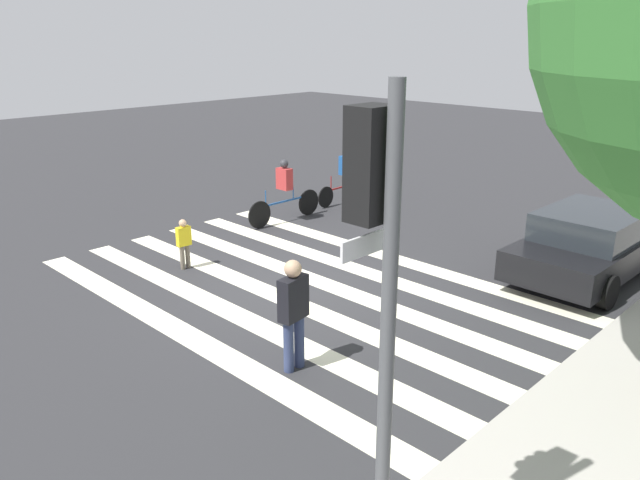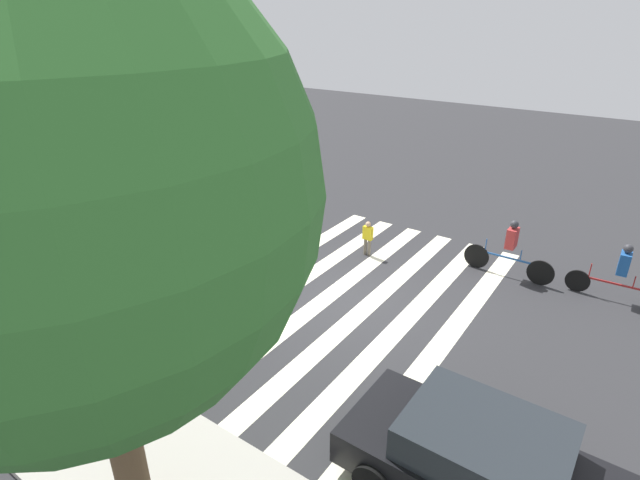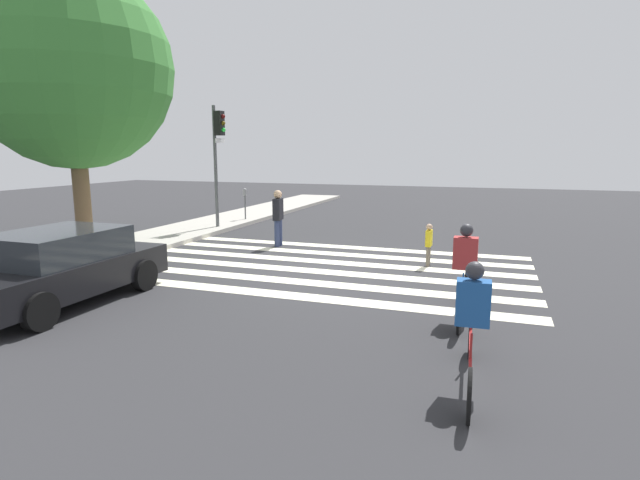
# 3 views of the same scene
# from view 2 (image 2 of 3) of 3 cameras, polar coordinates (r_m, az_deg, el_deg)

# --- Properties ---
(ground_plane) EXTENTS (60.00, 60.00, 0.00)m
(ground_plane) POSITION_cam_2_polar(r_m,az_deg,el_deg) (12.74, 3.38, -6.82)
(ground_plane) COLOR #2D2D30
(sidewalk_curb) EXTENTS (36.00, 2.50, 0.14)m
(sidewalk_curb) POSITION_cam_2_polar(r_m,az_deg,el_deg) (9.15, -19.52, -23.20)
(sidewalk_curb) COLOR #ADA89E
(sidewalk_curb) RESTS_ON ground_plane
(crosswalk_stripes) EXTENTS (5.76, 10.00, 0.01)m
(crosswalk_stripes) POSITION_cam_2_polar(r_m,az_deg,el_deg) (12.73, 3.38, -6.81)
(crosswalk_stripes) COLOR #F2EDCC
(crosswalk_stripes) RESTS_ON ground_plane
(traffic_light) EXTENTS (0.60, 0.50, 4.44)m
(traffic_light) POSITION_cam_2_polar(r_m,az_deg,el_deg) (11.16, -31.55, 2.42)
(traffic_light) COLOR #515456
(traffic_light) RESTS_ON ground_plane
(street_tree) EXTENTS (5.29, 5.29, 7.65)m
(street_tree) POSITION_cam_2_polar(r_m,az_deg,el_deg) (5.73, -26.81, 5.05)
(street_tree) COLOR brown
(street_tree) RESTS_ON ground_plane
(pedestrian_adult_yellow_jacket) EXTENTS (0.50, 0.28, 1.70)m
(pedestrian_adult_yellow_jacket) POSITION_cam_2_polar(r_m,az_deg,el_deg) (11.96, -10.79, -4.20)
(pedestrian_adult_yellow_jacket) COLOR navy
(pedestrian_adult_yellow_jacket) RESTS_ON ground_plane
(pedestrian_child_with_backpack) EXTENTS (0.30, 0.16, 1.07)m
(pedestrian_child_with_backpack) POSITION_cam_2_polar(r_m,az_deg,el_deg) (14.76, 5.47, 0.42)
(pedestrian_child_with_backpack) COLOR #6B6051
(pedestrian_child_with_backpack) RESTS_ON ground_plane
(cyclist_mid_street) EXTENTS (2.43, 0.40, 1.65)m
(cyclist_mid_street) POSITION_cam_2_polar(r_m,az_deg,el_deg) (14.36, 20.93, -0.77)
(cyclist_mid_street) COLOR black
(cyclist_mid_street) RESTS_ON ground_plane
(cyclist_near_curb) EXTENTS (2.38, 0.41, 1.57)m
(cyclist_near_curb) POSITION_cam_2_polar(r_m,az_deg,el_deg) (14.32, 31.25, -3.01)
(cyclist_near_curb) COLOR black
(cyclist_near_curb) RESTS_ON ground_plane
(car_parked_dark_suv) EXTENTS (4.08, 2.02, 1.39)m
(car_parked_dark_suv) POSITION_cam_2_polar(r_m,az_deg,el_deg) (8.24, 17.95, -23.01)
(car_parked_dark_suv) COLOR black
(car_parked_dark_suv) RESTS_ON ground_plane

